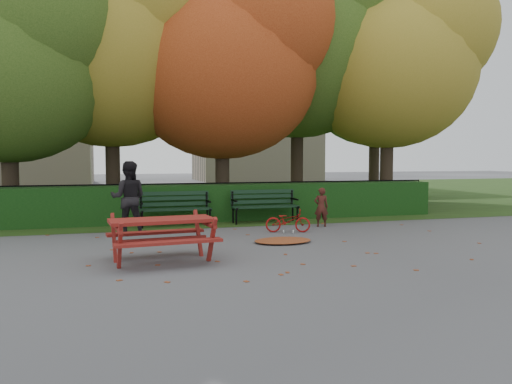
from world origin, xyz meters
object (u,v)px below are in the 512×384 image
object	(u,v)px
tree_c	(234,57)
tree_a	(17,53)
tree_d	(311,35)
picnic_table	(162,228)
tree_e	(401,58)
bench_left	(175,206)
adult	(128,198)
bench_right	(264,203)
bicycle	(288,221)
tree_b	(123,37)
child	(321,207)
tree_g	(385,71)

from	to	relation	value
tree_c	tree_a	bearing A→B (deg)	-176.35
tree_d	picnic_table	world-z (taller)	tree_d
tree_e	bench_left	xyz separation A→B (m)	(-7.82, -2.07, -4.56)
bench_left	adult	size ratio (longest dim) A/B	1.07
bench_right	picnic_table	size ratio (longest dim) A/B	0.98
tree_a	bicycle	xyz separation A→B (m)	(6.29, -3.74, -4.24)
tree_a	tree_b	bearing A→B (deg)	23.05
picnic_table	bicycle	bearing A→B (deg)	32.98
bench_left	child	distance (m)	3.74
bench_right	bicycle	world-z (taller)	bench_right
tree_e	bench_left	world-z (taller)	tree_e
tree_e	bench_right	world-z (taller)	tree_e
tree_d	adult	size ratio (longest dim) A/B	5.71
tree_g	bench_left	bearing A→B (deg)	-147.83
bicycle	tree_e	bearing A→B (deg)	-37.34
tree_d	tree_g	xyz separation A→B (m)	(4.46, 2.53, -0.61)
tree_b	bench_left	xyz separation A→B (m)	(1.14, -3.04, -4.88)
tree_e	tree_c	bearing A→B (deg)	178.07
tree_a	adult	xyz separation A→B (m)	(2.69, -2.98, -3.68)
tree_a	bicycle	world-z (taller)	tree_a
tree_g	adult	size ratio (longest dim) A/B	5.10
tree_d	adult	bearing A→B (deg)	-143.99
bench_left	tree_c	bearing A→B (deg)	46.64
tree_b	bench_right	world-z (taller)	tree_b
tree_a	bench_right	bearing A→B (deg)	-16.61
tree_a	bench_left	bearing A→B (deg)	-25.76
picnic_table	bench_left	bearing A→B (deg)	74.61
bench_left	picnic_table	distance (m)	4.44
tree_b	tree_c	world-z (taller)	tree_b
tree_d	bicycle	bearing A→B (deg)	-117.26
tree_b	picnic_table	distance (m)	8.86
tree_a	tree_d	size ratio (longest dim) A/B	0.78
tree_g	adult	bearing A→B (deg)	-146.51
tree_e	picnic_table	distance (m)	11.65
tree_a	child	bearing A→B (deg)	-22.34
child	adult	world-z (taller)	adult
tree_b	bench_right	distance (m)	6.76
picnic_table	adult	xyz separation A→B (m)	(-0.43, 3.27, 0.27)
tree_a	adult	distance (m)	5.45
tree_a	child	distance (m)	8.99
tree_d	child	bearing A→B (deg)	-109.07
tree_d	tree_g	distance (m)	5.16
tree_d	picnic_table	distance (m)	11.28
tree_b	tree_g	bearing A→B (deg)	15.63
adult	tree_a	bearing A→B (deg)	-38.73
tree_g	picnic_table	size ratio (longest dim) A/B	4.65
tree_a	bench_left	world-z (taller)	tree_a
tree_d	bench_left	size ratio (longest dim) A/B	5.32
tree_a	bench_right	world-z (taller)	tree_a
bicycle	tree_a	bearing A→B (deg)	76.01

